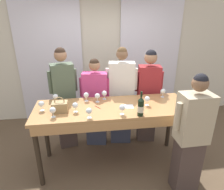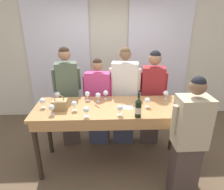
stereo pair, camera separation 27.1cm
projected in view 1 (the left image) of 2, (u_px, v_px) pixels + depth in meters
ground_plane at (113, 162)px, 3.31m from camera, size 18.00×18.00×0.00m
wall_back at (101, 57)px, 4.45m from camera, size 12.00×0.06×2.80m
curtain_panel_left at (51, 61)px, 4.27m from camera, size 1.36×0.03×2.69m
curtain_panel_right at (149, 58)px, 4.55m from camera, size 1.36×0.03×2.69m
tasting_bar at (113, 114)px, 2.95m from camera, size 2.28×0.78×1.02m
wine_bottle at (141, 107)px, 2.62m from camera, size 0.09×0.09×0.34m
handbag at (60, 107)px, 2.75m from camera, size 0.21×0.15×0.22m
wine_glass_front_left at (97, 96)px, 3.05m from camera, size 0.08×0.08×0.14m
wine_glass_front_mid at (55, 97)px, 3.02m from camera, size 0.08×0.08×0.14m
wine_glass_front_right at (86, 95)px, 3.08m from camera, size 0.08×0.08×0.14m
wine_glass_center_left at (188, 105)px, 2.75m from camera, size 0.08×0.08×0.14m
wine_glass_center_mid at (163, 91)px, 3.23m from camera, size 0.08×0.08×0.14m
wine_glass_center_right at (122, 108)px, 2.66m from camera, size 0.08×0.08×0.14m
wine_glass_back_left at (147, 99)px, 2.93m from camera, size 0.08×0.08×0.14m
wine_glass_back_mid at (89, 111)px, 2.57m from camera, size 0.08×0.08×0.14m
wine_glass_back_right at (41, 104)px, 2.77m from camera, size 0.08×0.08×0.14m
wine_glass_near_host at (75, 105)px, 2.73m from camera, size 0.08×0.08×0.14m
wine_glass_by_bottle at (104, 93)px, 3.15m from camera, size 0.08×0.08×0.14m
wine_glass_by_handbag at (53, 110)px, 2.59m from camera, size 0.08×0.08×0.14m
napkin at (129, 106)px, 2.93m from camera, size 0.15×0.15×0.00m
pen at (98, 107)px, 2.90m from camera, size 0.08×0.12×0.01m
guest_olive_jacket at (65, 98)px, 3.40m from camera, size 0.47×0.30×1.81m
guest_pink_top at (96, 103)px, 3.52m from camera, size 0.54×0.28×1.62m
guest_cream_sweater at (121, 97)px, 3.54m from camera, size 0.55×0.28×1.79m
guest_striped_shirt at (148, 96)px, 3.61m from camera, size 0.49×0.31×1.74m
host_pouring at (191, 137)px, 2.51m from camera, size 0.49×0.28×1.67m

